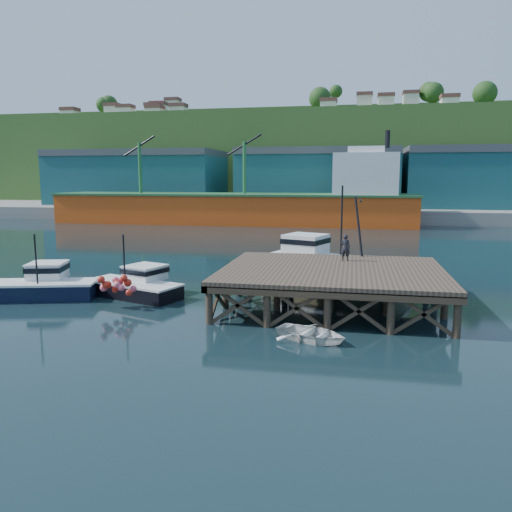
% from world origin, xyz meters
% --- Properties ---
extents(ground, '(300.00, 300.00, 0.00)m').
position_xyz_m(ground, '(0.00, 0.00, 0.00)').
color(ground, black).
rests_on(ground, ground).
extents(wharf, '(12.00, 10.00, 2.62)m').
position_xyz_m(wharf, '(5.50, -0.19, 1.94)').
color(wharf, brown).
rests_on(wharf, ground).
extents(far_quay, '(160.00, 40.00, 2.00)m').
position_xyz_m(far_quay, '(0.00, 70.00, 1.00)').
color(far_quay, gray).
rests_on(far_quay, ground).
extents(warehouse_left, '(32.00, 16.00, 9.00)m').
position_xyz_m(warehouse_left, '(-35.00, 65.00, 6.50)').
color(warehouse_left, '#1B535C').
rests_on(warehouse_left, far_quay).
extents(warehouse_mid, '(28.00, 16.00, 9.00)m').
position_xyz_m(warehouse_mid, '(0.00, 65.00, 6.50)').
color(warehouse_mid, '#1B535C').
rests_on(warehouse_mid, far_quay).
extents(warehouse_right, '(30.00, 16.00, 9.00)m').
position_xyz_m(warehouse_right, '(30.00, 65.00, 6.50)').
color(warehouse_right, '#1B535C').
rests_on(warehouse_right, far_quay).
extents(cargo_ship, '(55.50, 10.00, 13.75)m').
position_xyz_m(cargo_ship, '(-8.46, 48.00, 3.31)').
color(cargo_ship, '#DE4E14').
rests_on(cargo_ship, ground).
extents(hillside, '(220.00, 50.00, 22.00)m').
position_xyz_m(hillside, '(0.00, 100.00, 11.00)').
color(hillside, '#2D511E').
rests_on(hillside, ground).
extents(boat_navy, '(6.59, 4.22, 3.89)m').
position_xyz_m(boat_navy, '(-11.39, -1.39, 0.78)').
color(boat_navy, black).
rests_on(boat_navy, ground).
extents(boat_black, '(6.56, 5.45, 3.81)m').
position_xyz_m(boat_black, '(-6.18, 0.05, 0.70)').
color(boat_black, black).
rests_on(boat_black, ground).
extents(trawler, '(10.37, 6.83, 6.54)m').
position_xyz_m(trawler, '(5.12, 6.50, 1.35)').
color(trawler, beige).
rests_on(trawler, ground).
extents(dinghy, '(3.88, 3.41, 0.67)m').
position_xyz_m(dinghy, '(4.89, -6.30, 0.33)').
color(dinghy, white).
rests_on(dinghy, ground).
extents(dockworker, '(0.63, 0.46, 1.59)m').
position_xyz_m(dockworker, '(6.13, 2.64, 2.92)').
color(dockworker, black).
rests_on(dockworker, wharf).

